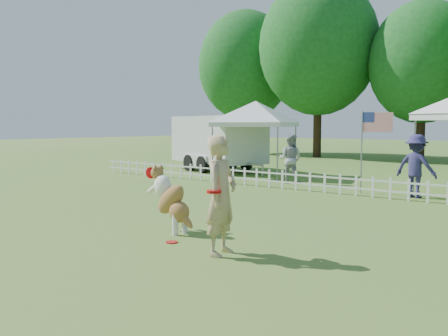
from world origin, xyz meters
The scene contains 13 objects.
ground centered at (0.00, 0.00, 0.00)m, with size 120.00×120.00×0.00m, color #386B22.
picket_fence centered at (0.00, 7.00, 0.30)m, with size 22.00×0.08×0.60m, color silver, non-canonical shape.
handler centered at (1.39, -0.43, 0.94)m, with size 0.69×0.45×1.88m, color tan.
dog centered at (-0.39, 0.23, 0.62)m, with size 1.21×0.40×1.25m, color brown, non-canonical shape.
frisbee_on_turf centered at (0.22, -0.37, 0.01)m, with size 0.21×0.21×0.02m, color red.
canopy_tent_left centered at (-5.26, 9.71, 1.45)m, with size 2.82×2.82×2.91m, color silver, non-canonical shape.
cargo_trailer centered at (-7.90, 10.54, 1.23)m, with size 5.61×2.47×2.47m, color silver, non-canonical shape.
flag_pole centered at (0.10, 7.65, 1.23)m, with size 0.94×0.10×2.46m, color gray, non-canonical shape.
spectator_a centered at (-2.86, 8.47, 0.85)m, with size 0.83×0.65×1.71m, color #97989C.
spectator_b centered at (1.67, 7.76, 0.89)m, with size 1.15×0.66×1.78m, color navy.
tree_far_left centered at (-15.00, 22.00, 5.50)m, with size 6.60×6.60×11.00m, color #164D1A, non-canonical shape.
tree_left centered at (-9.00, 21.50, 6.00)m, with size 7.40×7.40×12.00m, color #164D1A, non-canonical shape.
tree_center_left centered at (-3.00, 22.50, 4.90)m, with size 6.00×6.00×9.80m, color #164D1A, non-canonical shape.
Camera 1 is at (6.32, -6.37, 2.05)m, focal length 40.00 mm.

